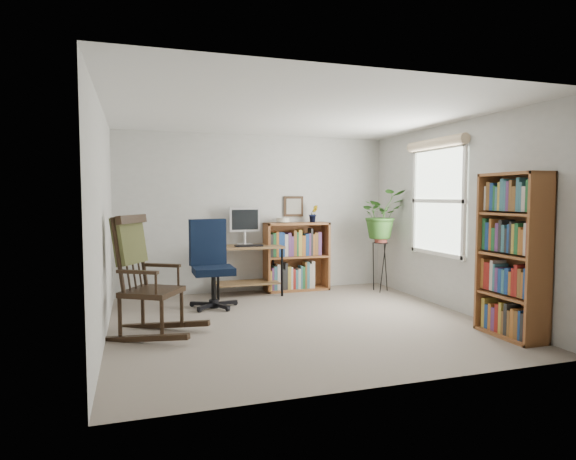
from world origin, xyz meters
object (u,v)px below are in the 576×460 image
object	(u,v)px
desk	(247,270)
rocking_chair	(152,275)
office_chair	(213,263)
tall_bookshelf	(512,255)
low_bookshelf	(297,257)

from	to	relation	value
desk	rocking_chair	size ratio (longest dim) A/B	0.79
office_chair	tall_bookshelf	distance (m)	3.56
low_bookshelf	office_chair	bearing A→B (deg)	-151.08
rocking_chair	tall_bookshelf	xyz separation A→B (m)	(3.55, -1.17, 0.21)
desk	tall_bookshelf	bearing A→B (deg)	-53.67
rocking_chair	low_bookshelf	bearing A→B (deg)	-19.14
desk	office_chair	xyz separation A→B (m)	(-0.60, -0.66, 0.22)
desk	rocking_chair	distance (m)	2.26
rocking_chair	tall_bookshelf	distance (m)	3.75
office_chair	tall_bookshelf	bearing A→B (deg)	-48.02
rocking_chair	tall_bookshelf	size ratio (longest dim) A/B	0.76
rocking_chair	office_chair	bearing A→B (deg)	-5.87
rocking_chair	low_bookshelf	world-z (taller)	rocking_chair
low_bookshelf	tall_bookshelf	size ratio (longest dim) A/B	0.62
tall_bookshelf	desk	bearing A→B (deg)	126.33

